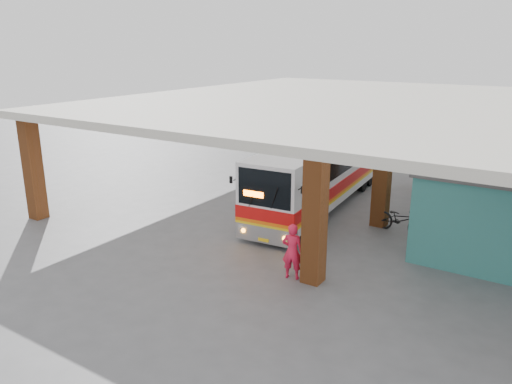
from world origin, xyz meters
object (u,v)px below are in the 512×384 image
object	(u,v)px
coach_bus	(321,172)
motorcycle	(401,220)
pedestrian	(292,251)
red_chair	(429,207)

from	to	relation	value
coach_bus	motorcycle	world-z (taller)	coach_bus
motorcycle	coach_bus	bearing A→B (deg)	87.26
coach_bus	motorcycle	bearing A→B (deg)	-23.35
pedestrian	red_chair	distance (m)	8.85
motorcycle	pedestrian	distance (m)	5.93
red_chair	motorcycle	bearing A→B (deg)	-118.92
pedestrian	motorcycle	bearing A→B (deg)	-121.47
coach_bus	red_chair	size ratio (longest dim) A/B	14.58
pedestrian	red_chair	xyz separation A→B (m)	(2.04, 8.59, -0.55)
coach_bus	red_chair	world-z (taller)	coach_bus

